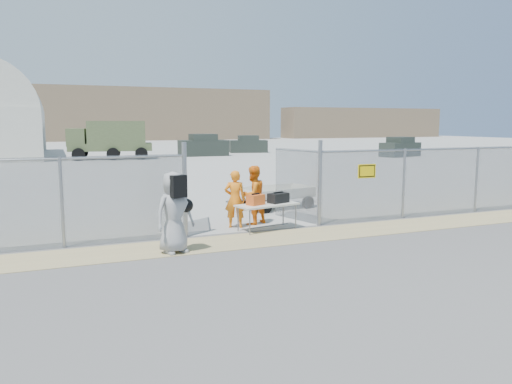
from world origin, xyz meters
name	(u,v)px	position (x,y,z in m)	size (l,w,h in m)	color
ground	(287,247)	(0.00, 0.00, 0.00)	(160.00, 160.00, 0.00)	#4A4848
tarmac_inside	(108,153)	(0.00, 42.00, 0.01)	(160.00, 80.00, 0.01)	#A0A09A
dirt_strip	(270,238)	(0.00, 1.00, 0.01)	(44.00, 1.60, 0.01)	tan
distant_hills	(115,114)	(5.00, 78.00, 4.50)	(140.00, 6.00, 9.00)	#7F684F
chain_link_fence	(256,192)	(0.00, 2.00, 1.10)	(40.00, 0.20, 2.20)	gray
folding_table	(267,217)	(0.34, 1.99, 0.37)	(1.76, 0.73, 0.75)	beige
orange_bag	(256,200)	(-0.03, 1.96, 0.89)	(0.46, 0.31, 0.29)	orange
black_duffel	(278,198)	(0.70, 2.06, 0.89)	(0.57, 0.34, 0.28)	black
security_worker_left	(235,199)	(-0.39, 2.63, 0.83)	(0.61, 0.40, 1.66)	orange
security_worker_right	(253,195)	(0.28, 2.91, 0.87)	(0.85, 0.66, 1.75)	orange
visitor	(174,213)	(-2.63, 0.53, 0.95)	(0.93, 0.60, 1.89)	#969696
utility_trailer	(275,197)	(2.06, 5.25, 0.40)	(3.29, 1.69, 0.80)	beige
military_truck	(111,140)	(-0.68, 32.20, 1.58)	(6.61, 2.44, 3.15)	#4E5B36
parked_vehicle_near	(203,145)	(7.55, 33.29, 0.97)	(4.31, 1.95, 1.95)	#29302A
parked_vehicle_mid	(248,144)	(13.26, 36.67, 0.85)	(3.76, 1.70, 1.70)	#29302A
parked_vehicle_far	(400,147)	(23.53, 25.74, 0.86)	(3.79, 1.71, 1.71)	#29302A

